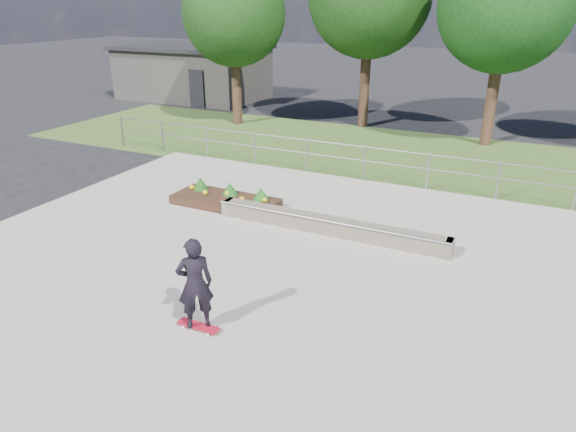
# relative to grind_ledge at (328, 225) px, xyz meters

# --- Properties ---
(ground) EXTENTS (120.00, 120.00, 0.00)m
(ground) POSITION_rel_grind_ledge_xyz_m (-0.50, -3.18, -0.26)
(ground) COLOR black
(ground) RESTS_ON ground
(grass_verge) EXTENTS (30.00, 8.00, 0.02)m
(grass_verge) POSITION_rel_grind_ledge_xyz_m (-0.50, 7.82, -0.25)
(grass_verge) COLOR #344F1F
(grass_verge) RESTS_ON ground
(concrete_slab) EXTENTS (15.00, 15.00, 0.06)m
(concrete_slab) POSITION_rel_grind_ledge_xyz_m (-0.50, -3.18, -0.23)
(concrete_slab) COLOR gray
(concrete_slab) RESTS_ON ground
(fence) EXTENTS (20.06, 0.06, 1.20)m
(fence) POSITION_rel_grind_ledge_xyz_m (-0.50, 4.32, 0.51)
(fence) COLOR gray
(fence) RESTS_ON ground
(building) EXTENTS (8.40, 5.40, 3.00)m
(building) POSITION_rel_grind_ledge_xyz_m (-14.50, 14.81, 1.25)
(building) COLOR #322F2C
(building) RESTS_ON ground
(tree_far_left) EXTENTS (4.55, 4.55, 7.15)m
(tree_far_left) POSITION_rel_grind_ledge_xyz_m (-8.50, 9.82, 4.59)
(tree_far_left) COLOR #331F14
(tree_far_left) RESTS_ON ground
(tree_mid_right) EXTENTS (4.90, 4.90, 7.70)m
(tree_mid_right) POSITION_rel_grind_ledge_xyz_m (2.50, 10.82, 4.97)
(tree_mid_right) COLOR #361F15
(tree_mid_right) RESTS_ON ground
(grind_ledge) EXTENTS (6.00, 0.44, 0.43)m
(grind_ledge) POSITION_rel_grind_ledge_xyz_m (0.00, 0.00, 0.00)
(grind_ledge) COLOR brown
(grind_ledge) RESTS_ON concrete_slab
(planter_bed) EXTENTS (3.00, 1.20, 0.61)m
(planter_bed) POSITION_rel_grind_ledge_xyz_m (-3.29, 0.52, -0.02)
(planter_bed) COLOR black
(planter_bed) RESTS_ON concrete_slab
(skateboarder) EXTENTS (0.80, 0.71, 1.76)m
(skateboarder) POSITION_rel_grind_ledge_xyz_m (-0.55, -4.77, 0.71)
(skateboarder) COLOR white
(skateboarder) RESTS_ON concrete_slab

